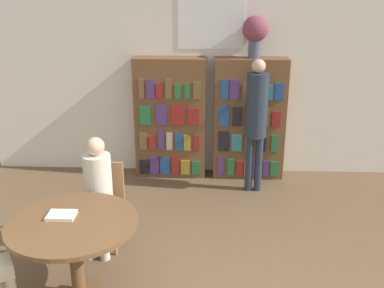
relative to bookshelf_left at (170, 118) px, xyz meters
The scene contains 9 objects.
wall_back 0.88m from the bookshelf_left, 19.29° to the left, with size 6.40×0.07×3.00m.
bookshelf_left is the anchor object (origin of this frame).
bookshelf_right 1.11m from the bookshelf_left, ahead, with size 0.99×0.34×1.71m.
flower_vase 1.65m from the bookshelf_left, ahead, with size 0.34×0.34×0.55m.
reading_table 2.83m from the bookshelf_left, 102.30° to the right, with size 1.12×1.12×0.76m.
chair_left_side 1.97m from the bookshelf_left, 106.56° to the right, with size 0.42×0.42×0.89m.
seated_reader_left 2.12m from the bookshelf_left, 105.44° to the right, with size 0.30×0.39×1.25m.
librarian_standing 1.28m from the bookshelf_left, 23.46° to the right, with size 0.28×0.55×1.78m.
open_book_on_table 2.78m from the bookshelf_left, 104.89° to the right, with size 0.24×0.18×0.03m.
Camera 1 is at (0.00, -2.31, 2.68)m, focal length 42.00 mm.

